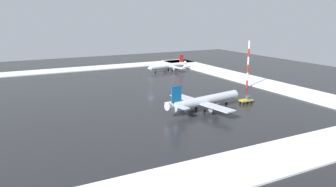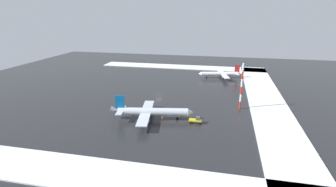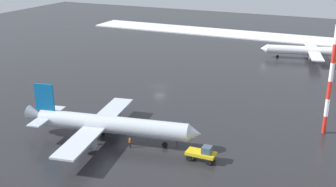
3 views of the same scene
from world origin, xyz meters
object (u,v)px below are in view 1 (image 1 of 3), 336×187
(pushback_tug, at_px, (247,100))
(ground_crew_by_nose_gear, at_px, (222,100))
(airplane_far_rear, at_px, (205,101))
(ground_crew_near_tug, at_px, (218,106))
(airplane_foreground_jet, at_px, (168,66))
(antenna_mast, at_px, (248,65))

(pushback_tug, distance_m, ground_crew_by_nose_gear, 8.17)
(airplane_far_rear, xyz_separation_m, ground_crew_near_tug, (-0.62, -4.52, -2.09))
(airplane_foreground_jet, relative_size, ground_crew_near_tug, 15.36)
(airplane_far_rear, relative_size, airplane_foreground_jet, 1.18)
(ground_crew_near_tug, bearing_deg, airplane_foreground_jet, -160.84)
(airplane_far_rear, relative_size, ground_crew_near_tug, 18.15)
(airplane_far_rear, xyz_separation_m, ground_crew_by_nose_gear, (5.07, -10.49, -2.09))
(ground_crew_by_nose_gear, bearing_deg, antenna_mast, 34.84)
(airplane_far_rear, bearing_deg, antenna_mast, 19.34)
(airplane_foreground_jet, bearing_deg, airplane_far_rear, 58.68)
(airplane_foreground_jet, bearing_deg, pushback_tug, 71.76)
(antenna_mast, bearing_deg, pushback_tug, 139.01)
(airplane_foreground_jet, height_order, antenna_mast, antenna_mast)
(ground_crew_by_nose_gear, height_order, antenna_mast, antenna_mast)
(airplane_far_rear, height_order, antenna_mast, antenna_mast)
(airplane_far_rear, bearing_deg, ground_crew_near_tug, -17.76)
(ground_crew_near_tug, bearing_deg, pushback_tug, 127.42)
(airplane_foreground_jet, distance_m, pushback_tug, 70.91)
(antenna_mast, bearing_deg, airplane_foreground_jet, 10.15)
(antenna_mast, bearing_deg, airplane_far_rear, 119.35)
(pushback_tug, bearing_deg, ground_crew_near_tug, -176.88)
(pushback_tug, height_order, ground_crew_near_tug, pushback_tug)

